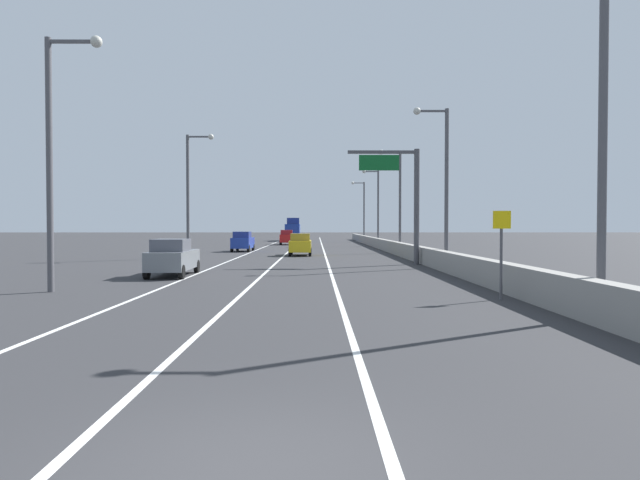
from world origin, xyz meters
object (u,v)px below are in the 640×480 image
lamp_post_right_third (397,193)px  lamp_post_left_near (56,145)px  lamp_post_left_mid (191,187)px  speed_advisory_sign (501,248)px  lamp_post_right_fifth (362,207)px  box_truck (293,230)px  lamp_post_right_second (442,175)px  car_gray_3 (173,257)px  car_red_0 (287,237)px  car_yellow_2 (300,245)px  overhead_sign_gantry (405,192)px  car_blue_1 (243,242)px  lamp_post_right_fourth (376,202)px  lamp_post_right_near (593,113)px

lamp_post_right_third → lamp_post_left_near: size_ratio=1.00×
lamp_post_left_mid → speed_advisory_sign: bearing=-57.0°
lamp_post_right_fifth → box_truck: lamp_post_right_fifth is taller
lamp_post_right_second → box_truck: lamp_post_right_second is taller
lamp_post_right_fifth → car_gray_3: lamp_post_right_fifth is taller
lamp_post_right_fifth → speed_advisory_sign: bearing=-90.9°
speed_advisory_sign → car_gray_3: speed_advisory_sign is taller
car_red_0 → car_yellow_2: 28.07m
overhead_sign_gantry → lamp_post_right_fifth: 52.64m
lamp_post_left_near → car_blue_1: bearing=85.8°
lamp_post_right_third → lamp_post_right_fifth: same height
car_blue_1 → car_yellow_2: size_ratio=0.99×
lamp_post_left_mid → car_yellow_2: lamp_post_left_mid is taller
lamp_post_right_fifth → car_gray_3: 62.92m
car_gray_3 → lamp_post_right_fourth: bearing=70.9°
overhead_sign_gantry → lamp_post_right_second: (1.77, -2.76, 0.82)m
lamp_post_right_second → lamp_post_left_near: size_ratio=1.00×
lamp_post_right_fourth → lamp_post_left_mid: size_ratio=1.00×
lamp_post_right_fifth → lamp_post_left_mid: size_ratio=1.00×
overhead_sign_gantry → box_truck: size_ratio=0.85×
lamp_post_left_near → lamp_post_right_near: bearing=-19.2°
lamp_post_right_near → car_blue_1: bearing=110.2°
car_yellow_2 → car_gray_3: 20.40m
lamp_post_right_third → lamp_post_right_second: bearing=-90.0°
car_red_0 → car_blue_1: 20.49m
car_red_0 → box_truck: (0.00, 20.12, 0.81)m
lamp_post_left_near → car_yellow_2: 28.03m
overhead_sign_gantry → lamp_post_right_fourth: (1.76, 34.15, 0.82)m
lamp_post_left_near → car_red_0: size_ratio=2.32×
car_blue_1 → lamp_post_left_near: bearing=-94.2°
lamp_post_left_mid → car_yellow_2: (8.31, 4.19, -4.61)m
lamp_post_right_near → car_red_0: size_ratio=2.32×
lamp_post_left_near → car_yellow_2: lamp_post_left_near is taller
lamp_post_right_second → lamp_post_left_mid: bearing=150.6°
overhead_sign_gantry → car_blue_1: bearing=124.7°
overhead_sign_gantry → lamp_post_right_second: lamp_post_right_second is taller
box_truck → speed_advisory_sign: bearing=-82.4°
car_red_0 → car_gray_3: bearing=-93.8°
overhead_sign_gantry → lamp_post_right_fourth: lamp_post_right_fourth is taller
car_yellow_2 → box_truck: (-2.63, 48.07, 0.87)m
overhead_sign_gantry → car_red_0: 40.45m
lamp_post_right_near → car_red_0: 61.53m
lamp_post_right_fourth → lamp_post_right_second: bearing=-90.0°
speed_advisory_sign → lamp_post_left_near: (-16.01, 2.32, 3.78)m
lamp_post_left_mid → box_truck: bearing=83.8°
lamp_post_right_fifth → lamp_post_right_fourth: bearing=-89.4°
speed_advisory_sign → car_red_0: bearing=100.2°
car_blue_1 → lamp_post_left_mid: bearing=-101.3°
lamp_post_right_third → lamp_post_right_fourth: same height
lamp_post_right_second → lamp_post_right_fourth: size_ratio=1.00×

